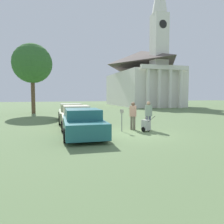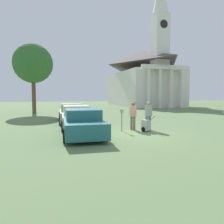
% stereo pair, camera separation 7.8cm
% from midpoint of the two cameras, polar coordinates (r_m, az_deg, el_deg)
% --- Properties ---
extents(ground_plane, '(120.00, 120.00, 0.00)m').
position_cam_midpoint_polar(ground_plane, '(12.26, 4.05, -5.65)').
color(ground_plane, '#607A4C').
extents(parked_car_teal, '(2.22, 5.12, 1.43)m').
position_cam_midpoint_polar(parked_car_teal, '(11.63, -7.89, -2.93)').
color(parked_car_teal, '#23666B').
rests_on(parked_car_teal, ground_plane).
extents(parked_car_cream, '(2.08, 4.79, 1.47)m').
position_cam_midpoint_polar(parked_car_cream, '(14.46, -9.54, -1.45)').
color(parked_car_cream, beige).
rests_on(parked_car_cream, ground_plane).
extents(parked_car_sage, '(2.10, 5.36, 1.46)m').
position_cam_midpoint_polar(parked_car_sage, '(17.72, -10.78, -0.38)').
color(parked_car_sage, gray).
rests_on(parked_car_sage, ground_plane).
extents(parking_meter, '(0.18, 0.09, 1.31)m').
position_cam_midpoint_polar(parking_meter, '(12.86, 2.42, -1.06)').
color(parking_meter, slate).
rests_on(parking_meter, ground_plane).
extents(person_worker, '(0.47, 0.37, 1.72)m').
position_cam_midpoint_polar(person_worker, '(13.50, 5.34, -0.53)').
color(person_worker, '#665B4C').
rests_on(person_worker, ground_plane).
extents(person_supervisor, '(0.47, 0.35, 1.76)m').
position_cam_midpoint_polar(person_supervisor, '(13.59, 9.33, -0.43)').
color(person_supervisor, '#515670').
rests_on(person_supervisor, ground_plane).
extents(equipment_cart, '(0.53, 1.00, 1.00)m').
position_cam_midpoint_polar(equipment_cart, '(13.01, 8.70, -3.38)').
color(equipment_cart, '#B2B2AD').
rests_on(equipment_cart, ground_plane).
extents(church, '(9.95, 18.69, 22.95)m').
position_cam_midpoint_polar(church, '(44.24, 7.80, 9.14)').
color(church, silver).
rests_on(church, ground_plane).
extents(shade_tree, '(4.45, 4.45, 7.96)m').
position_cam_midpoint_polar(shade_tree, '(26.97, -20.20, 11.78)').
color(shade_tree, brown).
rests_on(shade_tree, ground_plane).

